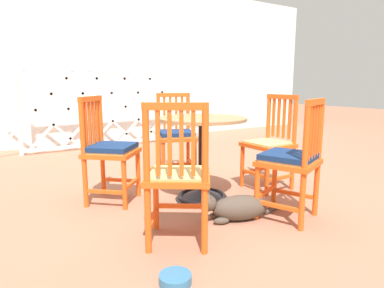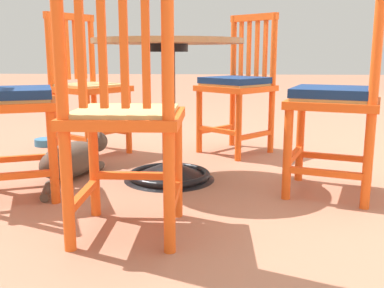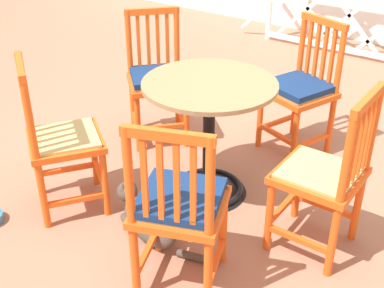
{
  "view_description": "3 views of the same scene",
  "coord_description": "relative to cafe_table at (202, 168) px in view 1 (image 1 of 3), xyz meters",
  "views": [
    {
      "loc": [
        -1.64,
        -2.33,
        1.02
      ],
      "look_at": [
        -0.12,
        0.08,
        0.5
      ],
      "focal_mm": 31.11,
      "sensor_mm": 36.0,
      "label": 1
    },
    {
      "loc": [
        2.24,
        0.28,
        0.66
      ],
      "look_at": [
        -0.17,
        0.14,
        0.17
      ],
      "focal_mm": 42.03,
      "sensor_mm": 36.0,
      "label": 2
    },
    {
      "loc": [
        1.4,
        -2.14,
        1.82
      ],
      "look_at": [
        -0.11,
        -0.06,
        0.36
      ],
      "focal_mm": 47.55,
      "sensor_mm": 36.0,
      "label": 3
    }
  ],
  "objects": [
    {
      "name": "orange_chair_by_planter",
      "position": [
        -0.7,
        0.38,
        0.16
      ],
      "size": [
        0.56,
        0.56,
        0.91
      ],
      "color": "#EA5619",
      "rests_on": "ground_plane"
    },
    {
      "name": "building_wall_backdrop",
      "position": [
        0.05,
        3.53,
        1.12
      ],
      "size": [
        10.0,
        0.2,
        2.8
      ],
      "primitive_type": "cube",
      "color": "white",
      "rests_on": "ground_plane"
    },
    {
      "name": "orange_chair_at_corner",
      "position": [
        0.75,
        -0.07,
        0.15
      ],
      "size": [
        0.41,
        0.41,
        0.91
      ],
      "color": "#EA5619",
      "rests_on": "ground_plane"
    },
    {
      "name": "cafe_table",
      "position": [
        0.0,
        0.0,
        0.0
      ],
      "size": [
        0.76,
        0.76,
        0.73
      ],
      "color": "black",
      "rests_on": "ground_plane"
    },
    {
      "name": "tabby_cat",
      "position": [
        -0.05,
        -0.52,
        -0.19
      ],
      "size": [
        0.74,
        0.34,
        0.23
      ],
      "color": "#4C4238",
      "rests_on": "ground_plane"
    },
    {
      "name": "ground_plane",
      "position": [
        0.05,
        -0.02,
        -0.28
      ],
      "size": [
        24.0,
        24.0,
        0.0
      ],
      "primitive_type": "plane",
      "color": "#A36B51"
    },
    {
      "name": "orange_chair_facing_out",
      "position": [
        0.19,
        0.81,
        0.16
      ],
      "size": [
        0.51,
        0.51,
        0.91
      ],
      "color": "#EA5619",
      "rests_on": "ground_plane"
    },
    {
      "name": "pet_water_bowl",
      "position": [
        -0.83,
        -0.99,
        -0.26
      ],
      "size": [
        0.17,
        0.17,
        0.05
      ],
      "primitive_type": "cylinder",
      "color": "teal",
      "rests_on": "ground_plane"
    },
    {
      "name": "orange_chair_near_fence",
      "position": [
        0.32,
        -0.71,
        0.16
      ],
      "size": [
        0.52,
        0.52,
        0.91
      ],
      "color": "#EA5619",
      "rests_on": "ground_plane"
    },
    {
      "name": "orange_chair_tucked_in",
      "position": [
        -0.59,
        -0.6,
        0.15
      ],
      "size": [
        0.56,
        0.56,
        0.91
      ],
      "color": "#EA5619",
      "rests_on": "ground_plane"
    },
    {
      "name": "lattice_fence_panel",
      "position": [
        0.19,
        2.89,
        0.36
      ],
      "size": [
        3.42,
        0.06,
        1.28
      ],
      "color": "white",
      "rests_on": "ground_plane"
    }
  ]
}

